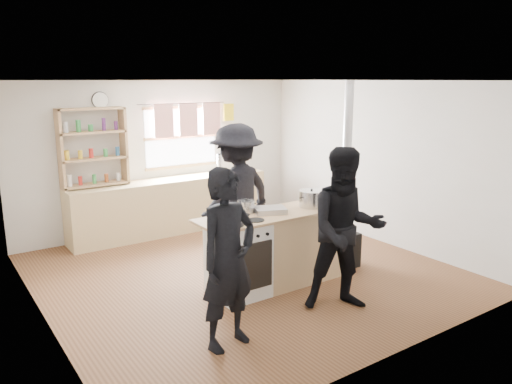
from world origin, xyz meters
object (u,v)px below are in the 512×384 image
bread_board (326,199)px  skillet_greens (232,223)px  thermos (219,164)px  person_near_left (228,259)px  cooking_island (278,248)px  flue_heater (344,220)px  person_near_right (346,230)px  stockpot_counter (311,199)px  person_far (237,195)px  roast_tray (270,210)px  stockpot_stove (246,207)px

bread_board → skillet_greens: bearing=-173.5°
thermos → person_near_left: size_ratio=0.19×
person_near_left → cooking_island: bearing=24.8°
thermos → person_near_left: person_near_left is taller
cooking_island → flue_heater: flue_heater is taller
person_near_right → stockpot_counter: bearing=100.8°
thermos → skillet_greens: (-1.57, -2.93, -0.11)m
cooking_island → person_near_right: bearing=-78.1°
person_near_right → cooking_island: bearing=130.6°
skillet_greens → person_far: size_ratio=0.19×
roast_tray → stockpot_counter: 0.62m
roast_tray → flue_heater: 1.25m
flue_heater → cooking_island: bearing=179.0°
stockpot_counter → person_near_left: bearing=-153.5°
person_near_left → skillet_greens: bearing=45.3°
bread_board → person_far: size_ratio=0.17×
roast_tray → bread_board: bread_board is taller
stockpot_stove → cooking_island: bearing=-29.7°
person_near_left → person_far: person_far is taller
thermos → skillet_greens: size_ratio=0.90×
bread_board → person_far: (-0.79, 0.93, -0.01)m
roast_tray → person_near_left: person_near_left is taller
person_near_left → flue_heater: bearing=9.9°
roast_tray → person_near_right: bearing=-72.4°
skillet_greens → person_near_right: size_ratio=0.20×
skillet_greens → roast_tray: roast_tray is taller
bread_board → person_near_left: person_near_left is taller
bread_board → stockpot_stove: bearing=170.9°
roast_tray → person_near_right: 1.03m
thermos → bread_board: bearing=-90.1°
stockpot_stove → flue_heater: 1.51m
stockpot_stove → stockpot_counter: (0.85, -0.23, 0.03)m
person_near_right → bread_board: bearing=87.6°
bread_board → roast_tray: bearing=179.3°
cooking_island → roast_tray: bearing=165.7°
skillet_greens → person_near_left: bearing=-124.0°
person_near_left → person_far: size_ratio=0.90×
bread_board → flue_heater: flue_heater is taller
cooking_island → person_far: person_far is taller
flue_heater → thermos: bearing=96.3°
person_near_left → person_far: 2.26m
roast_tray → stockpot_stove: size_ratio=2.10×
skillet_greens → person_near_right: bearing=-39.1°
thermos → cooking_island: (-0.79, -2.77, -0.60)m
thermos → skillet_greens: bearing=-118.1°
flue_heater → person_far: (-1.11, 0.97, 0.31)m
flue_heater → stockpot_counter: bearing=-179.4°
thermos → roast_tray: 2.89m
person_near_right → person_far: bearing=125.0°
stockpot_counter → bread_board: 0.29m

